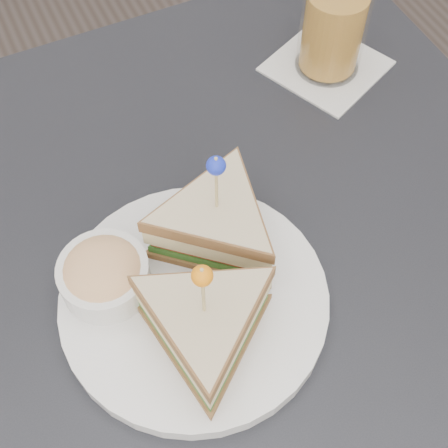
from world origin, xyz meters
TOP-DOWN VIEW (x-y plane):
  - ground_plane at (0.00, 0.00)m, footprint 3.50×3.50m
  - table at (0.00, 0.00)m, footprint 0.80×0.80m
  - plate_meal at (-0.04, -0.03)m, footprint 0.31×0.30m
  - drink_set at (0.25, 0.20)m, footprint 0.17×0.17m

SIDE VIEW (x-z plane):
  - ground_plane at x=0.00m, z-range 0.00..0.00m
  - table at x=0.00m, z-range 0.30..1.05m
  - plate_meal at x=-0.04m, z-range 0.71..0.87m
  - drink_set at x=0.25m, z-range 0.74..0.91m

